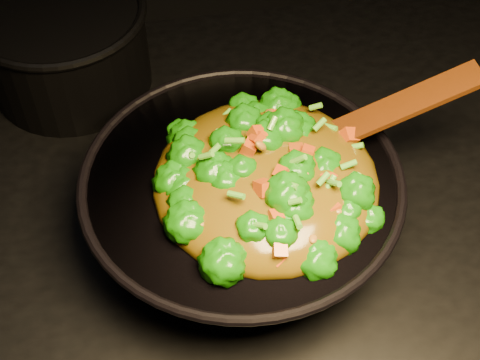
{
  "coord_description": "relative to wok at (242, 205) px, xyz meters",
  "views": [
    {
      "loc": [
        0.0,
        -0.47,
        1.57
      ],
      "look_at": [
        0.09,
        0.02,
        0.98
      ],
      "focal_mm": 50.0,
      "sensor_mm": 36.0,
      "label": 1
    }
  ],
  "objects": [
    {
      "name": "wok",
      "position": [
        0.0,
        0.0,
        0.0
      ],
      "size": [
        0.41,
        0.41,
        0.1
      ],
      "primitive_type": null,
      "rotation": [
        0.0,
        0.0,
        -0.18
      ],
      "color": "black",
      "rests_on": "stovetop"
    },
    {
      "name": "stir_fry",
      "position": [
        0.02,
        -0.01,
        0.09
      ],
      "size": [
        0.31,
        0.31,
        0.09
      ],
      "primitive_type": null,
      "rotation": [
        0.0,
        0.0,
        -0.28
      ],
      "color": "#197408",
      "rests_on": "wok"
    },
    {
      "name": "spatula",
      "position": [
        0.16,
        0.03,
        0.09
      ],
      "size": [
        0.23,
        0.04,
        0.1
      ],
      "primitive_type": "cube",
      "rotation": [
        0.0,
        -0.38,
        0.03
      ],
      "color": "#391907",
      "rests_on": "wok"
    },
    {
      "name": "back_pot",
      "position": [
        -0.19,
        0.31,
        0.02
      ],
      "size": [
        0.3,
        0.3,
        0.13
      ],
      "primitive_type": "cylinder",
      "rotation": [
        0.0,
        0.0,
        0.4
      ],
      "color": "black",
      "rests_on": "stovetop"
    }
  ]
}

